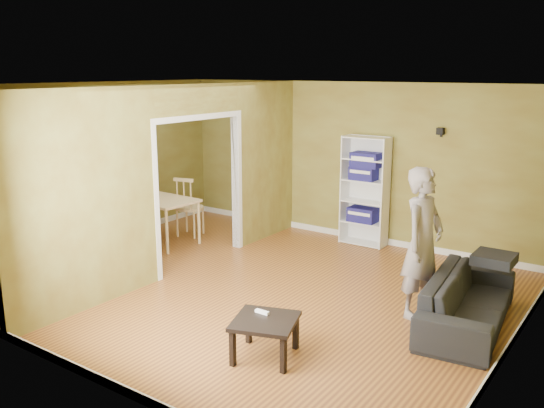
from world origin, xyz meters
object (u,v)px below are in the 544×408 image
at_px(coffee_table, 265,325).
at_px(dining_table, 159,203).
at_px(sofa, 469,293).
at_px(chair_left, 127,210).
at_px(person, 423,230).
at_px(chair_near, 137,226).
at_px(bookshelf, 366,191).
at_px(chair_far, 190,206).

height_order(coffee_table, dining_table, dining_table).
bearing_deg(sofa, chair_left, 81.67).
distance_m(person, dining_table, 4.57).
bearing_deg(chair_near, dining_table, 124.98).
bearing_deg(bookshelf, chair_near, -136.67).
bearing_deg(chair_left, dining_table, 84.21).
xyz_separation_m(person, coffee_table, (-0.87, -1.86, -0.68)).
xyz_separation_m(bookshelf, chair_left, (-3.49, -1.97, -0.42)).
height_order(dining_table, chair_far, chair_far).
height_order(bookshelf, chair_near, bookshelf).
relative_size(person, coffee_table, 3.38).
bearing_deg(chair_left, sofa, 76.68).
bearing_deg(dining_table, sofa, -3.12).
bearing_deg(chair_near, chair_far, 114.17).
height_order(sofa, coffee_table, sofa).
xyz_separation_m(dining_table, chair_left, (-0.72, -0.07, -0.20)).
bearing_deg(chair_far, chair_near, 76.61).
bearing_deg(sofa, coffee_table, 136.77).
relative_size(sofa, chair_near, 2.28).
bearing_deg(chair_far, bookshelf, -168.03).
distance_m(bookshelf, chair_left, 4.03).
bearing_deg(person, chair_far, 85.65).
bearing_deg(coffee_table, chair_far, 142.14).
bearing_deg(dining_table, chair_far, 79.73).
relative_size(bookshelf, chair_near, 2.04).
bearing_deg(sofa, chair_far, 73.74).
relative_size(bookshelf, chair_far, 1.71).
relative_size(person, dining_table, 1.72).
height_order(coffee_table, chair_near, chair_near).
bearing_deg(person, coffee_table, 162.02).
distance_m(sofa, coffee_table, 2.37).
relative_size(person, chair_far, 1.98).
height_order(sofa, person, person).
distance_m(bookshelf, chair_near, 3.67).
distance_m(person, coffee_table, 2.16).
xyz_separation_m(sofa, dining_table, (-5.09, 0.28, 0.29)).
xyz_separation_m(person, bookshelf, (-1.77, 2.21, -0.14)).
distance_m(coffee_table, dining_table, 4.27).
bearing_deg(bookshelf, person, -51.20).
xyz_separation_m(dining_table, chair_near, (0.12, -0.60, -0.23)).
bearing_deg(person, dining_table, 93.33).
relative_size(bookshelf, dining_table, 1.48).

